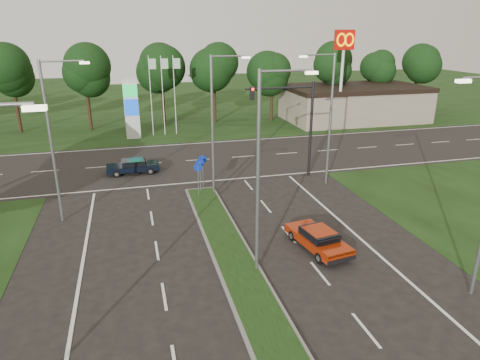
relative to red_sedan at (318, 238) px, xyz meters
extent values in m
cube|color=black|center=(-4.36, 47.83, -0.58)|extent=(160.00, 50.00, 0.02)
cube|color=black|center=(-4.36, 16.83, -0.58)|extent=(160.00, 12.00, 0.02)
cube|color=slate|center=(-4.36, -3.17, -0.52)|extent=(2.00, 26.00, 0.12)
cube|color=gray|center=(17.64, 28.83, 1.42)|extent=(16.00, 9.00, 4.00)
cylinder|color=gray|center=(-3.56, -1.17, 3.92)|extent=(0.16, 0.16, 9.00)
cylinder|color=gray|center=(-2.46, -1.17, 8.32)|extent=(2.20, 0.10, 0.10)
cube|color=#FFF2CC|center=(-1.36, -1.17, 8.22)|extent=(0.50, 0.22, 0.12)
cylinder|color=gray|center=(-3.56, 8.83, 3.92)|extent=(0.16, 0.16, 9.00)
cylinder|color=gray|center=(-2.46, 8.83, 8.32)|extent=(2.20, 0.10, 0.10)
cube|color=#FFF2CC|center=(-1.36, 8.83, 8.22)|extent=(0.50, 0.22, 0.12)
cube|color=#FFF2CC|center=(-10.66, -7.17, 8.22)|extent=(0.50, 0.22, 0.12)
cylinder|color=gray|center=(-12.86, 6.83, 3.92)|extent=(0.16, 0.16, 9.00)
cylinder|color=gray|center=(-11.76, 6.83, 8.32)|extent=(2.20, 0.10, 0.10)
cube|color=#FFF2CC|center=(-10.66, 6.83, 8.22)|extent=(0.50, 0.22, 0.12)
cylinder|color=gray|center=(4.64, 8.83, 3.92)|extent=(0.16, 0.16, 9.00)
cylinder|color=gray|center=(3.54, 8.83, 8.32)|extent=(2.20, 0.10, 0.10)
cube|color=#FFF2CC|center=(2.44, 8.83, 8.22)|extent=(0.50, 0.22, 0.12)
cube|color=#FFF2CC|center=(2.44, -5.17, 8.22)|extent=(0.50, 0.22, 0.12)
cylinder|color=black|center=(4.14, 10.83, 2.92)|extent=(0.20, 0.20, 7.00)
cylinder|color=black|center=(1.64, 10.83, 6.02)|extent=(5.00, 0.14, 0.14)
cube|color=black|center=(-0.36, 10.83, 5.72)|extent=(0.28, 0.28, 0.90)
sphere|color=#FF190C|center=(-0.36, 10.65, 6.02)|extent=(0.20, 0.20, 0.20)
cylinder|color=gray|center=(-4.66, 8.33, 0.52)|extent=(0.06, 0.06, 2.20)
cylinder|color=#0C26A5|center=(-4.66, 8.33, 1.52)|extent=(0.56, 0.04, 0.56)
cylinder|color=gray|center=(-4.36, 9.33, 0.52)|extent=(0.06, 0.06, 2.20)
cylinder|color=#0C26A5|center=(-4.36, 9.33, 1.52)|extent=(0.56, 0.04, 0.56)
cylinder|color=gray|center=(-4.06, 10.03, 0.52)|extent=(0.06, 0.06, 2.20)
cylinder|color=#0C26A5|center=(-4.06, 10.03, 1.52)|extent=(0.56, 0.04, 0.56)
cube|color=silver|center=(-8.36, 25.83, 2.42)|extent=(1.40, 0.30, 6.00)
cube|color=#0CA53F|center=(-8.36, 25.65, 4.22)|extent=(1.30, 0.08, 1.20)
cube|color=#0C3FBF|center=(-8.36, 25.65, 2.62)|extent=(1.30, 0.08, 1.60)
cylinder|color=silver|center=(-6.36, 26.83, 3.42)|extent=(0.08, 0.08, 8.00)
cube|color=#B2D8B2|center=(-6.01, 26.83, 6.62)|extent=(0.70, 0.02, 1.00)
cylinder|color=silver|center=(-5.16, 26.83, 3.42)|extent=(0.08, 0.08, 8.00)
cube|color=#B2D8B2|center=(-4.81, 26.83, 6.62)|extent=(0.70, 0.02, 1.00)
cylinder|color=silver|center=(-3.96, 26.83, 3.42)|extent=(0.08, 0.08, 8.00)
cube|color=#B2D8B2|center=(-3.61, 26.83, 6.62)|extent=(0.70, 0.02, 1.00)
cylinder|color=silver|center=(13.64, 24.83, 4.42)|extent=(0.30, 0.30, 10.00)
cube|color=#BF0C07|center=(13.64, 24.83, 8.82)|extent=(2.20, 0.35, 2.00)
torus|color=#FFC600|center=(13.19, 24.61, 8.82)|extent=(1.06, 0.16, 1.06)
torus|color=#FFC600|center=(14.09, 24.61, 8.82)|extent=(1.06, 0.16, 1.06)
cylinder|color=black|center=(-4.36, 32.83, 1.62)|extent=(0.36, 0.36, 4.40)
sphere|color=black|center=(-4.36, 32.83, 5.92)|extent=(6.00, 6.00, 6.00)
sphere|color=black|center=(-4.06, 32.63, 6.92)|extent=(4.80, 4.80, 4.80)
cube|color=#9C2408|center=(0.00, 0.02, -0.09)|extent=(2.21, 4.12, 0.40)
cube|color=black|center=(0.01, -0.06, 0.29)|extent=(1.62, 1.92, 0.37)
cube|color=#9C2408|center=(0.01, -0.06, 0.48)|extent=(1.49, 1.60, 0.04)
cylinder|color=black|center=(-0.92, 1.14, -0.30)|extent=(0.26, 0.57, 0.55)
cylinder|color=black|center=(0.51, 1.37, -0.30)|extent=(0.26, 0.57, 0.55)
cylinder|color=black|center=(-0.51, -1.33, -0.30)|extent=(0.26, 0.57, 0.55)
cylinder|color=black|center=(0.91, -1.10, -0.30)|extent=(0.26, 0.57, 0.55)
cube|color=black|center=(-8.69, 14.63, -0.09)|extent=(3.90, 1.64, 0.40)
cube|color=black|center=(-8.62, 14.63, 0.29)|extent=(1.73, 1.37, 0.37)
cube|color=black|center=(-8.62, 14.63, 0.47)|extent=(1.41, 1.29, 0.04)
cylinder|color=black|center=(-9.93, 13.90, -0.30)|extent=(0.55, 0.18, 0.55)
cylinder|color=black|center=(-9.95, 15.33, -0.30)|extent=(0.55, 0.18, 0.55)
cylinder|color=black|center=(-7.44, 13.93, -0.30)|extent=(0.55, 0.18, 0.55)
cylinder|color=black|center=(-7.46, 15.36, -0.30)|extent=(0.55, 0.18, 0.55)
camera|label=1|loc=(-8.62, -17.55, 9.89)|focal=32.00mm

